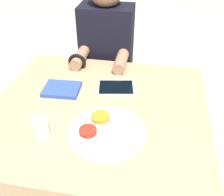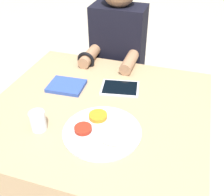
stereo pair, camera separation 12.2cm
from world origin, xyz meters
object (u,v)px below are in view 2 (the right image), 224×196
at_px(tablet_device, 120,88).
at_px(person_diner, 118,69).
at_px(drinking_glass, 38,121).
at_px(thali_tray, 101,130).
at_px(red_notebook, 67,86).

bearing_deg(tablet_device, person_diner, 107.67).
bearing_deg(tablet_device, drinking_glass, -121.38).
distance_m(thali_tray, tablet_device, 0.34).
relative_size(tablet_device, person_diner, 0.18).
distance_m(tablet_device, person_diner, 0.48).
height_order(tablet_device, person_diner, person_diner).
relative_size(person_diner, drinking_glass, 13.83).
bearing_deg(red_notebook, tablet_device, 15.02).
height_order(red_notebook, drinking_glass, drinking_glass).
bearing_deg(drinking_glass, thali_tray, 13.30).
bearing_deg(person_diner, thali_tray, -78.83).
bearing_deg(drinking_glass, person_diner, 82.70).
bearing_deg(red_notebook, thali_tray, -42.82).
relative_size(thali_tray, tablet_device, 1.52).
bearing_deg(person_diner, drinking_glass, -97.30).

